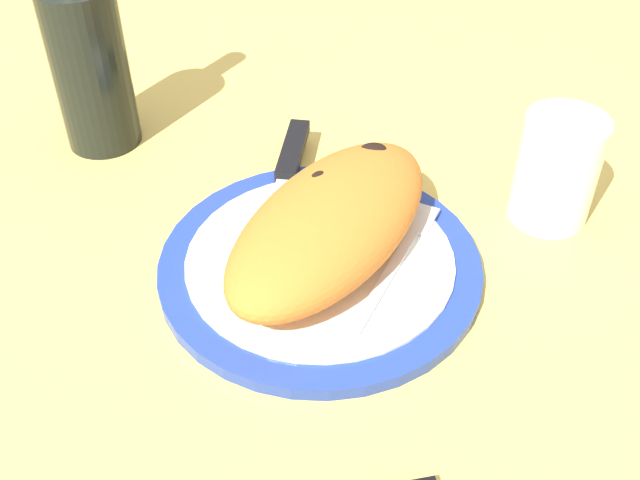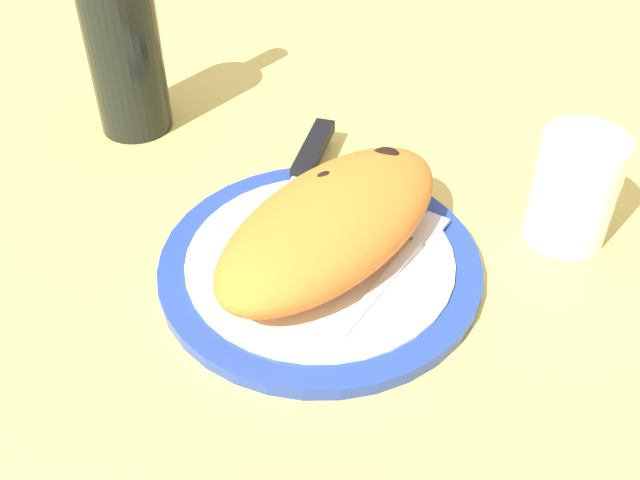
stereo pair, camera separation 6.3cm
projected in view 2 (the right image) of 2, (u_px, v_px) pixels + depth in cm
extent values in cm
cube|color=#DBB756|center=(320.00, 283.00, 66.25)|extent=(150.00, 150.00, 3.00)
cylinder|color=#233D99|center=(320.00, 266.00, 64.86)|extent=(27.56, 27.56, 1.22)
cylinder|color=white|center=(320.00, 259.00, 64.36)|extent=(22.89, 22.89, 0.30)
ellipsoid|color=orange|center=(331.00, 225.00, 62.51)|extent=(26.70, 16.63, 6.50)
ellipsoid|color=black|center=(327.00, 180.00, 62.88)|extent=(2.77, 2.42, 0.87)
ellipsoid|color=black|center=(385.00, 156.00, 66.48)|extent=(3.53, 3.46, 0.93)
cube|color=silver|center=(381.00, 285.00, 61.47)|extent=(13.01, 2.16, 0.40)
cube|color=silver|center=(429.00, 229.00, 66.82)|extent=(4.20, 2.58, 0.40)
cube|color=silver|center=(276.00, 228.00, 66.94)|extent=(14.93, 4.66, 0.40)
cube|color=black|center=(313.00, 149.00, 75.50)|extent=(9.62, 3.91, 1.20)
cylinder|color=silver|center=(574.00, 189.00, 65.54)|extent=(7.31, 7.31, 10.29)
cylinder|color=silver|center=(569.00, 210.00, 67.08)|extent=(6.73, 6.73, 5.20)
cylinder|color=black|center=(125.00, 55.00, 77.13)|extent=(7.57, 7.57, 16.74)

